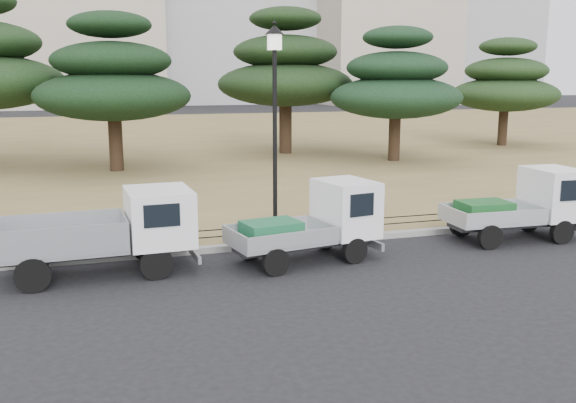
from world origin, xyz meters
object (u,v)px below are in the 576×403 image
object	(u,v)px
truck_kei_front	(315,222)
truck_kei_rear	(523,205)
street_lamp	(275,97)
truck_large	(108,229)

from	to	relation	value
truck_kei_front	truck_kei_rear	distance (m)	6.01
street_lamp	truck_kei_rear	bearing A→B (deg)	-12.94
truck_kei_rear	street_lamp	distance (m)	7.25
truck_kei_front	truck_large	bearing A→B (deg)	165.85
truck_large	truck_kei_front	xyz separation A→B (m)	(4.72, -0.32, -0.10)
truck_kei_front	truck_kei_rear	world-z (taller)	truck_kei_rear
truck_kei_front	street_lamp	size ratio (longest dim) A/B	0.69
truck_large	street_lamp	xyz separation A→B (m)	(4.24, 1.38, 2.79)
truck_kei_front	truck_kei_rear	size ratio (longest dim) A/B	1.01
truck_kei_rear	street_lamp	xyz separation A→B (m)	(-6.49, 1.49, 2.87)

